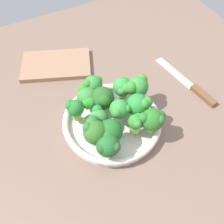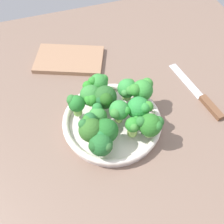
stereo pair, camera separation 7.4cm
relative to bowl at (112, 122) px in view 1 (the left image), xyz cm
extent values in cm
cube|color=#7B6153|center=(-1.65, 1.12, -2.95)|extent=(130.00, 130.00, 2.50)
cylinder|color=silver|center=(0.00, 0.00, -0.95)|extent=(27.31, 27.31, 1.50)
torus|color=silver|center=(0.00, 0.00, 0.72)|extent=(28.45, 28.45, 1.84)
cylinder|color=#96C459|center=(-3.57, 6.47, 2.97)|extent=(2.73, 2.73, 2.67)
sphere|color=#2F892C|center=(-3.57, 6.47, 5.63)|extent=(4.07, 4.07, 4.07)
sphere|color=#3C8733|center=(-3.37, 7.66, 6.27)|extent=(2.32, 2.32, 2.32)
sphere|color=#2F8B2D|center=(-4.81, 5.63, 6.14)|extent=(2.05, 2.05, 2.05)
cylinder|color=#93C861|center=(4.05, -7.17, 2.51)|extent=(2.39, 2.39, 1.75)
sphere|color=#388438|center=(4.05, -7.17, 5.39)|extent=(6.16, 6.16, 6.16)
sphere|color=#308529|center=(4.26, -4.89, 5.88)|extent=(3.58, 3.58, 3.58)
sphere|color=#2E8829|center=(5.16, -4.90, 6.10)|extent=(2.91, 2.91, 2.91)
sphere|color=#2D8B27|center=(4.16, -9.55, 6.87)|extent=(2.95, 2.95, 2.95)
cylinder|color=#A2D261|center=(-1.66, 1.09, 3.01)|extent=(2.12, 2.12, 2.74)
sphere|color=green|center=(-1.66, 1.09, 6.16)|extent=(5.49, 5.49, 5.49)
sphere|color=green|center=(-3.13, 2.41, 6.91)|extent=(2.42, 2.42, 2.42)
sphere|color=#3A8534|center=(-0.07, 2.39, 6.96)|extent=(2.86, 2.86, 2.86)
cylinder|color=#82BD52|center=(8.63, -4.96, 3.01)|extent=(2.50, 2.50, 2.75)
sphere|color=#26772C|center=(8.63, -4.96, 5.92)|extent=(4.72, 4.72, 4.72)
sphere|color=#2C722E|center=(9.91, -5.61, 6.98)|extent=(2.49, 2.49, 2.49)
sphere|color=#317831|center=(9.69, -6.27, 6.81)|extent=(2.51, 2.51, 2.51)
cylinder|color=#87B75D|center=(-6.94, 1.99, 2.73)|extent=(2.70, 2.70, 2.19)
sphere|color=#2B8939|center=(-6.94, 1.99, 5.91)|extent=(6.42, 6.42, 6.42)
sphere|color=#3B8E2F|center=(-9.03, 3.27, 7.34)|extent=(2.94, 2.94, 2.94)
sphere|color=#318C38|center=(-7.88, 3.69, 7.63)|extent=(2.84, 2.84, 2.84)
cylinder|color=#95CF67|center=(0.42, -4.87, 2.57)|extent=(1.83, 1.83, 1.87)
sphere|color=#285E27|center=(0.42, -4.87, 5.69)|extent=(6.72, 6.72, 6.72)
sphere|color=#1F5B2A|center=(1.86, -3.59, 6.39)|extent=(3.26, 3.26, 3.26)
sphere|color=#265D1C|center=(0.75, -2.90, 7.14)|extent=(3.71, 3.71, 3.71)
cylinder|color=#92BD56|center=(0.60, -10.75, 2.74)|extent=(2.60, 2.60, 2.22)
sphere|color=#368A38|center=(0.60, -10.75, 5.68)|extent=(5.64, 5.64, 5.64)
sphere|color=#338832|center=(-1.11, -11.14, 6.39)|extent=(2.85, 2.85, 2.85)
sphere|color=#2E852A|center=(2.33, -10.64, 7.10)|extent=(2.73, 2.73, 2.73)
cylinder|color=#7DBC4C|center=(4.27, 0.46, 2.48)|extent=(2.45, 2.45, 1.68)
sphere|color=#3A893A|center=(4.27, 0.46, 4.99)|extent=(5.13, 5.13, 5.13)
sphere|color=#297C33|center=(3.78, -1.23, 6.39)|extent=(2.91, 2.91, 2.91)
sphere|color=#2F8939|center=(4.11, 2.09, 5.31)|extent=(2.25, 2.25, 2.25)
cylinder|color=#9ED771|center=(3.70, 6.19, 2.73)|extent=(2.66, 2.66, 2.19)
sphere|color=#216725|center=(3.70, 6.19, 5.91)|extent=(6.40, 6.40, 6.40)
sphere|color=#216E31|center=(5.38, 7.52, 6.31)|extent=(3.81, 3.81, 3.81)
sphere|color=#316D20|center=(4.06, 4.29, 6.24)|extent=(2.97, 2.97, 2.97)
cylinder|color=#86C15E|center=(6.05, 9.27, 2.47)|extent=(2.47, 2.47, 1.66)
sphere|color=#24662C|center=(6.05, 9.27, 5.27)|extent=(6.05, 6.05, 6.05)
sphere|color=#2D5E2C|center=(4.81, 11.02, 6.18)|extent=(2.48, 2.48, 2.48)
sphere|color=#205823|center=(7.70, 9.62, 6.02)|extent=(3.16, 3.16, 3.16)
cylinder|color=#9CCA69|center=(-6.66, -6.10, 2.75)|extent=(2.79, 2.79, 2.22)
sphere|color=green|center=(-6.66, -6.10, 5.69)|extent=(5.63, 5.63, 5.63)
sphere|color=#3F863D|center=(-5.33, -4.29, 6.14)|extent=(2.31, 2.31, 2.31)
sphere|color=#3E8A34|center=(-7.95, -7.17, 6.31)|extent=(2.72, 2.72, 2.72)
sphere|color=#3A8536|center=(-6.79, -3.78, 7.04)|extent=(2.85, 2.85, 2.85)
cylinder|color=#A1CB71|center=(-10.31, -3.52, 2.94)|extent=(1.98, 1.98, 2.61)
sphere|color=#368D36|center=(-10.31, -3.52, 6.25)|extent=(6.16, 6.16, 6.16)
sphere|color=#378830|center=(-7.78, -3.25, 7.52)|extent=(3.54, 3.54, 3.54)
sphere|color=#3B8C33|center=(-12.26, -4.83, 6.91)|extent=(3.59, 3.59, 3.59)
cylinder|color=#8BC96A|center=(7.38, 5.05, 3.01)|extent=(2.55, 2.55, 2.74)
sphere|color=#336926|center=(7.38, 5.05, 6.44)|extent=(6.35, 6.35, 6.35)
sphere|color=#256931|center=(6.90, 2.64, 7.69)|extent=(3.51, 3.51, 3.51)
sphere|color=#29682D|center=(8.88, 4.00, 8.18)|extent=(2.71, 2.71, 2.71)
sphere|color=#2D7726|center=(7.45, 2.99, 7.84)|extent=(3.09, 3.09, 3.09)
cylinder|color=#90C766|center=(-7.72, 8.07, 2.67)|extent=(2.65, 2.65, 2.08)
sphere|color=#2B7225|center=(-7.72, 8.07, 5.73)|extent=(6.20, 6.20, 6.20)
sphere|color=#28692A|center=(-9.96, 8.11, 6.21)|extent=(3.12, 3.12, 3.12)
sphere|color=#2E782E|center=(-8.85, 9.45, 6.72)|extent=(3.00, 3.00, 3.00)
sphere|color=#2C762F|center=(-5.26, 7.26, 7.33)|extent=(2.71, 2.71, 2.71)
cube|color=silver|center=(-29.31, -9.40, -1.50)|extent=(4.44, 17.18, 0.40)
cube|color=brown|center=(-30.76, 3.82, -0.95)|extent=(3.23, 9.78, 1.50)
cube|color=#9D7456|center=(5.39, -31.41, -0.90)|extent=(27.25, 22.29, 1.60)
camera|label=1|loc=(21.47, 40.46, 63.27)|focal=43.45mm
camera|label=2|loc=(14.64, 43.40, 63.27)|focal=43.45mm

